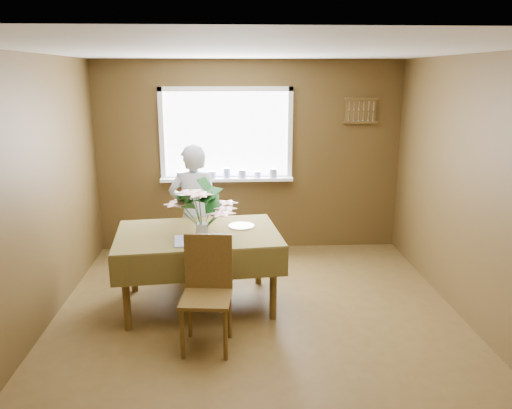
{
  "coord_description": "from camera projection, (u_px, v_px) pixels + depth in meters",
  "views": [
    {
      "loc": [
        -0.25,
        -4.26,
        2.32
      ],
      "look_at": [
        0.0,
        0.55,
        1.05
      ],
      "focal_mm": 35.0,
      "sensor_mm": 36.0,
      "label": 1
    }
  ],
  "objects": [
    {
      "name": "floor",
      "position": [
        259.0,
        326.0,
        4.72
      ],
      "size": [
        4.5,
        4.5,
        0.0
      ],
      "primitive_type": "plane",
      "color": "#513C1C",
      "rests_on": "ground"
    },
    {
      "name": "ceiling",
      "position": [
        259.0,
        51.0,
        4.09
      ],
      "size": [
        4.5,
        4.5,
        0.0
      ],
      "primitive_type": "plane",
      "rotation": [
        3.14,
        0.0,
        0.0
      ],
      "color": "white",
      "rests_on": "wall_back"
    },
    {
      "name": "wall_back",
      "position": [
        249.0,
        157.0,
        6.58
      ],
      "size": [
        4.0,
        0.0,
        4.0
      ],
      "primitive_type": "plane",
      "rotation": [
        1.57,
        0.0,
        0.0
      ],
      "color": "brown",
      "rests_on": "floor"
    },
    {
      "name": "wall_front",
      "position": [
        288.0,
        320.0,
        2.23
      ],
      "size": [
        4.0,
        0.0,
        4.0
      ],
      "primitive_type": "plane",
      "rotation": [
        -1.57,
        0.0,
        0.0
      ],
      "color": "brown",
      "rests_on": "floor"
    },
    {
      "name": "wall_left",
      "position": [
        28.0,
        201.0,
        4.3
      ],
      "size": [
        0.0,
        4.5,
        4.5
      ],
      "primitive_type": "plane",
      "rotation": [
        1.57,
        0.0,
        1.57
      ],
      "color": "brown",
      "rests_on": "floor"
    },
    {
      "name": "wall_right",
      "position": [
        480.0,
        196.0,
        4.5
      ],
      "size": [
        0.0,
        4.5,
        4.5
      ],
      "primitive_type": "plane",
      "rotation": [
        1.57,
        0.0,
        -1.57
      ],
      "color": "brown",
      "rests_on": "floor"
    },
    {
      "name": "window_assembly",
      "position": [
        227.0,
        151.0,
        6.48
      ],
      "size": [
        1.72,
        0.2,
        1.22
      ],
      "color": "white",
      "rests_on": "wall_back"
    },
    {
      "name": "spoon_rack",
      "position": [
        361.0,
        111.0,
        6.46
      ],
      "size": [
        0.44,
        0.05,
        0.33
      ],
      "color": "brown",
      "rests_on": "wall_back"
    },
    {
      "name": "dining_table",
      "position": [
        198.0,
        241.0,
        5.01
      ],
      "size": [
        1.72,
        1.27,
        0.79
      ],
      "rotation": [
        0.0,
        0.0,
        0.11
      ],
      "color": "brown",
      "rests_on": "floor"
    },
    {
      "name": "chair_far",
      "position": [
        195.0,
        232.0,
        5.87
      ],
      "size": [
        0.48,
        0.48,
        0.94
      ],
      "rotation": [
        0.0,
        0.0,
        3.35
      ],
      "color": "brown",
      "rests_on": "floor"
    },
    {
      "name": "chair_near",
      "position": [
        207.0,
        287.0,
        4.3
      ],
      "size": [
        0.46,
        0.46,
        0.98
      ],
      "rotation": [
        0.0,
        0.0,
        -0.09
      ],
      "color": "brown",
      "rests_on": "floor"
    },
    {
      "name": "seated_woman",
      "position": [
        195.0,
        212.0,
        5.69
      ],
      "size": [
        0.59,
        0.4,
        1.57
      ],
      "primitive_type": "imported",
      "rotation": [
        0.0,
        0.0,
        3.1
      ],
      "color": "white",
      "rests_on": "floor"
    },
    {
      "name": "flower_bouquet",
      "position": [
        202.0,
        204.0,
        4.7
      ],
      "size": [
        0.62,
        0.62,
        0.53
      ],
      "rotation": [
        0.0,
        0.0,
        -0.19
      ],
      "color": "white",
      "rests_on": "dining_table"
    },
    {
      "name": "side_plate",
      "position": [
        241.0,
        226.0,
        5.16
      ],
      "size": [
        0.36,
        0.36,
        0.01
      ],
      "primitive_type": "cylinder",
      "rotation": [
        0.0,
        0.0,
        0.49
      ],
      "color": "white",
      "rests_on": "dining_table"
    },
    {
      "name": "table_knife",
      "position": [
        220.0,
        238.0,
        4.77
      ],
      "size": [
        0.05,
        0.22,
        0.0
      ],
      "primitive_type": "cube",
      "rotation": [
        0.0,
        0.0,
        -0.13
      ],
      "color": "silver",
      "rests_on": "dining_table"
    }
  ]
}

